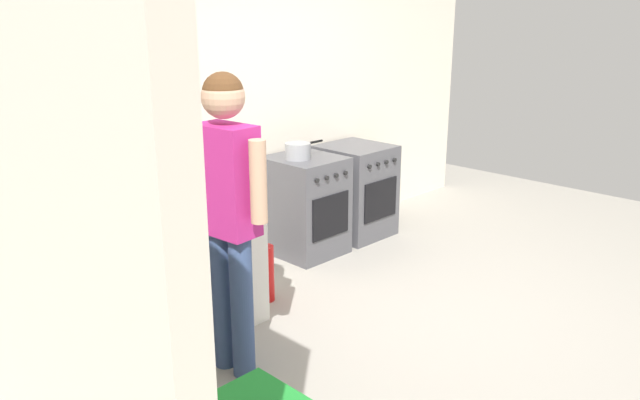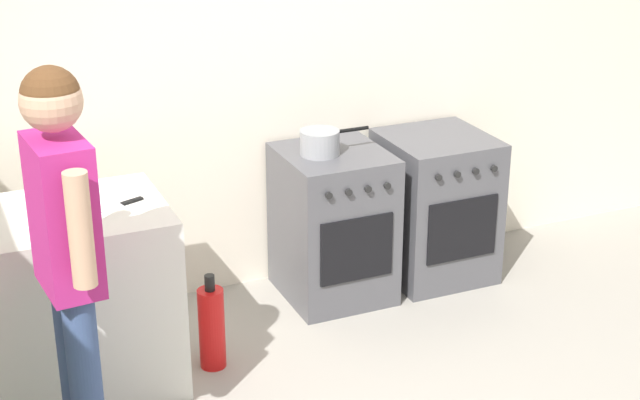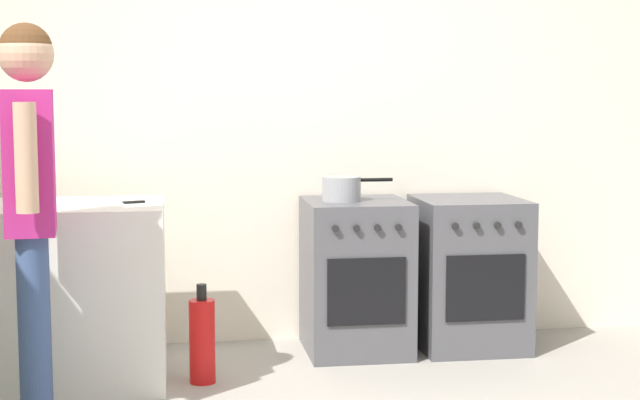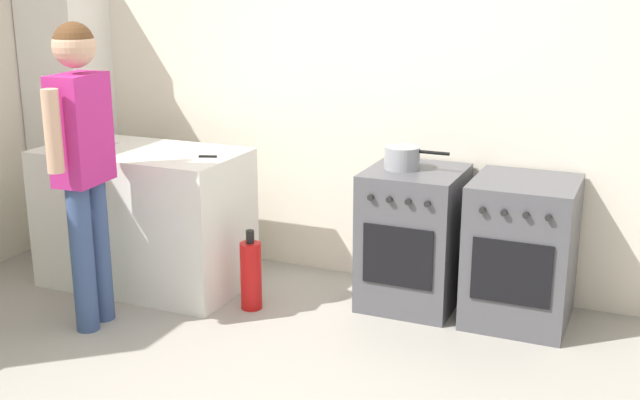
{
  "view_description": "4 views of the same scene",
  "coord_description": "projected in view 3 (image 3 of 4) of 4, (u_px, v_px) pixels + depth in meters",
  "views": [
    {
      "loc": [
        -3.21,
        -2.1,
        2.04
      ],
      "look_at": [
        -0.3,
        0.76,
        0.79
      ],
      "focal_mm": 35.0,
      "sensor_mm": 36.0,
      "label": 1
    },
    {
      "loc": [
        -1.72,
        -2.97,
        2.6
      ],
      "look_at": [
        -0.08,
        0.79,
        0.94
      ],
      "focal_mm": 55.0,
      "sensor_mm": 36.0,
      "label": 2
    },
    {
      "loc": [
        -0.66,
        -3.71,
        1.45
      ],
      "look_at": [
        0.01,
        0.69,
        0.96
      ],
      "focal_mm": 55.0,
      "sensor_mm": 36.0,
      "label": 3
    },
    {
      "loc": [
        1.68,
        -2.91,
        1.98
      ],
      "look_at": [
        0.09,
        0.76,
        0.85
      ],
      "focal_mm": 45.0,
      "sensor_mm": 36.0,
      "label": 4
    }
  ],
  "objects": [
    {
      "name": "back_wall",
      "position": [
        285.0,
        117.0,
        5.67
      ],
      "size": [
        6.0,
        0.1,
        2.6
      ],
      "primitive_type": "cube",
      "color": "silver",
      "rests_on": "ground"
    },
    {
      "name": "counter_unit",
      "position": [
        32.0,
        295.0,
        4.83
      ],
      "size": [
        1.3,
        0.7,
        0.9
      ],
      "primitive_type": "cube",
      "color": "silver",
      "rests_on": "ground"
    },
    {
      "name": "oven_left",
      "position": [
        356.0,
        276.0,
        5.46
      ],
      "size": [
        0.56,
        0.62,
        0.85
      ],
      "color": "#4C4C51",
      "rests_on": "ground"
    },
    {
      "name": "oven_right",
      "position": [
        469.0,
        273.0,
        5.55
      ],
      "size": [
        0.58,
        0.62,
        0.85
      ],
      "color": "#4C4C51",
      "rests_on": "ground"
    },
    {
      "name": "pot",
      "position": [
        342.0,
        189.0,
        5.39
      ],
      "size": [
        0.39,
        0.21,
        0.13
      ],
      "color": "gray",
      "rests_on": "oven_left"
    },
    {
      "name": "knife_bread",
      "position": [
        113.0,
        204.0,
        4.79
      ],
      "size": [
        0.34,
        0.15,
        0.01
      ],
      "color": "silver",
      "rests_on": "counter_unit"
    },
    {
      "name": "person",
      "position": [
        30.0,
        186.0,
        4.12
      ],
      "size": [
        0.23,
        0.57,
        1.74
      ],
      "color": "#384C7A",
      "rests_on": "ground"
    },
    {
      "name": "fire_extinguisher",
      "position": [
        202.0,
        340.0,
        4.88
      ],
      "size": [
        0.13,
        0.13,
        0.5
      ],
      "color": "red",
      "rests_on": "ground"
    }
  ]
}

